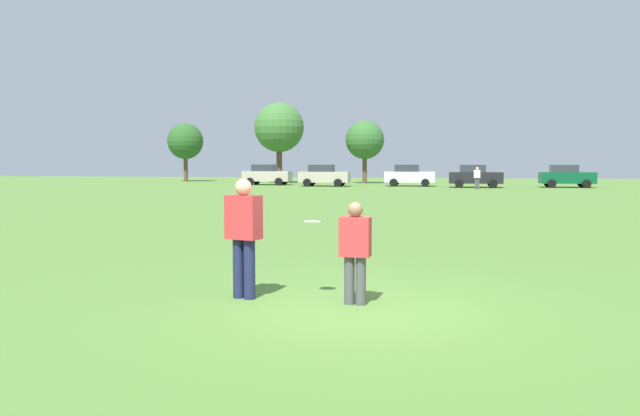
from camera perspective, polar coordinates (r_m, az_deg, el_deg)
ground_plane at (r=9.10m, az=3.28°, el=-8.94°), size 149.44×149.44×0.00m
player_thrower at (r=9.72m, az=-6.76°, el=-2.06°), size 0.56×0.42×1.80m
player_defender at (r=9.27m, az=3.13°, el=-3.50°), size 0.45×0.28×1.48m
frisbee at (r=9.68m, az=-0.64°, el=-1.22°), size 0.27×0.27×0.06m
traffic_cone at (r=17.87m, az=3.16°, el=-1.76°), size 0.32×0.32×0.48m
parked_car_near_left at (r=57.74m, az=-4.73°, el=2.96°), size 4.20×2.22×1.82m
parked_car_mid_left at (r=54.36m, az=0.34°, el=2.91°), size 4.20×2.22×1.82m
parked_car_center at (r=54.96m, az=7.90°, el=2.88°), size 4.20×2.22×1.82m
parked_car_mid_right at (r=53.21m, az=13.53°, el=2.77°), size 4.20×2.22×1.82m
parked_car_near_right at (r=55.35m, az=20.93°, el=2.66°), size 4.20×2.22×1.82m
bystander_far_jogger at (r=49.92m, az=13.72°, el=2.71°), size 0.51×0.38×1.67m
tree_west_oak at (r=69.29m, az=-11.81°, el=5.77°), size 3.74×3.74×6.08m
tree_west_maple at (r=62.69m, az=-3.63°, el=7.09°), size 4.78×4.78×7.76m
tree_center_elm at (r=61.90m, az=3.98°, el=6.01°), size 3.70×3.70×6.01m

